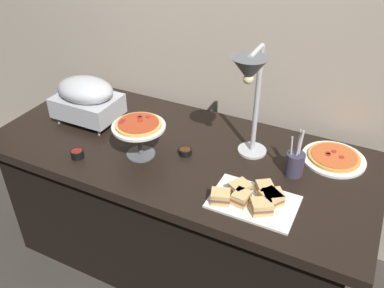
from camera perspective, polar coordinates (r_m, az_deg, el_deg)
name	(u,v)px	position (r m, az deg, el deg)	size (l,w,h in m)	color
ground_plane	(181,254)	(2.53, -1.49, -15.04)	(8.00, 8.00, 0.00)	#38332D
back_wall	(222,32)	(2.23, 4.22, 15.32)	(4.40, 0.04, 2.40)	#B7A893
buffet_table	(180,206)	(2.25, -1.63, -8.56)	(1.90, 0.84, 0.76)	black
chafing_dish	(86,98)	(2.25, -14.45, 6.27)	(0.33, 0.24, 0.25)	#B7BABF
heat_lamp	(250,81)	(1.71, 8.12, 8.70)	(0.15, 0.29, 0.55)	#B7BABF
pizza_plate_front	(334,158)	(2.05, 19.09, -1.82)	(0.30, 0.30, 0.03)	white
pizza_plate_center	(139,129)	(1.92, -7.40, 2.11)	(0.25, 0.25, 0.18)	#595B60
sandwich_platter	(254,198)	(1.71, 8.58, -7.44)	(0.35, 0.24, 0.06)	white
sauce_cup_near	(77,154)	(2.03, -15.64, -1.31)	(0.06, 0.06, 0.04)	black
sauce_cup_far	(185,151)	(1.98, -0.94, -1.01)	(0.06, 0.06, 0.03)	black
utensil_holder	(295,163)	(1.88, 14.06, -2.61)	(0.08, 0.08, 0.23)	#383347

